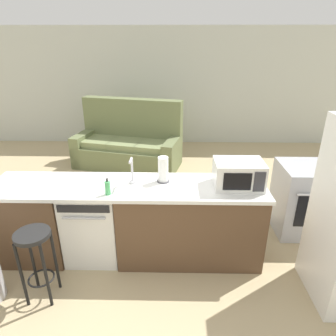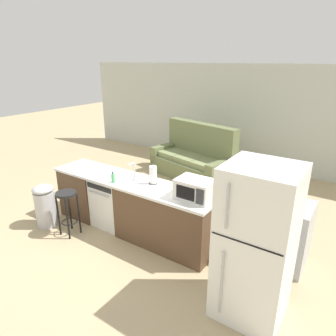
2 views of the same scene
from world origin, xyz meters
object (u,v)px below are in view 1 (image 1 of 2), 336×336
Objects in this scene: dishwasher at (94,223)px; bar_stool at (36,252)px; stove_range at (307,199)px; kettle at (335,164)px; couch at (130,145)px; paper_towel_roll at (163,170)px; microwave at (238,174)px; soap_bottle at (108,188)px.

dishwasher is 1.14× the size of bar_stool.
kettle is (0.17, -0.13, 0.53)m from stove_range.
kettle reaches higher than bar_stool.
stove_range is 3.41m from couch.
bar_stool is (-1.15, -0.74, -0.50)m from paper_towel_roll.
kettle is (1.99, 0.32, -0.05)m from paper_towel_roll.
kettle is at bearing -36.68° from stove_range.
kettle is at bearing 19.38° from microwave.
paper_towel_roll is 1.38× the size of kettle.
stove_range is 1.31m from microwave.
paper_towel_roll reaches higher than stove_range.
dishwasher is 2.77m from couch.
couch is (-2.75, 2.34, -0.59)m from kettle.
microwave is 0.79m from paper_towel_roll.
soap_bottle is at bearing 35.69° from bar_stool.
kettle is (2.77, 0.42, 0.56)m from dishwasher.
dishwasher is at bearing -90.34° from couch.
soap_bottle is (-0.54, -0.31, -0.07)m from paper_towel_roll.
microwave is at bearing -60.80° from couch.
paper_towel_roll is at bearing -170.76° from kettle.
dishwasher is 1.68× the size of microwave.
couch reaches higher than soap_bottle.
bar_stool is (-1.93, -0.64, -0.50)m from microwave.
bar_stool is at bearing -147.03° from paper_towel_roll.
kettle is at bearing 8.68° from dishwasher.
couch is at bearing 139.59° from kettle.
couch is (-1.55, 2.77, -0.65)m from microwave.
paper_towel_roll is 0.13× the size of couch.
microwave is at bearing -152.07° from stove_range.
paper_towel_roll is 2.01m from kettle.
microwave is (-1.04, -0.55, 0.59)m from stove_range.
kettle is (1.21, 0.42, -0.05)m from microwave.
couch is at bearing 89.66° from dishwasher.
couch is at bearing 106.00° from paper_towel_roll.
dishwasher is 2.86m from kettle.
dishwasher is 0.93× the size of stove_range.
paper_towel_roll reaches higher than soap_bottle.
microwave is at bearing -160.62° from kettle.
stove_range is at bearing 27.93° from microwave.
stove_range reaches higher than dishwasher.
kettle is at bearing -40.41° from couch.
stove_range is at bearing 17.78° from soap_bottle.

